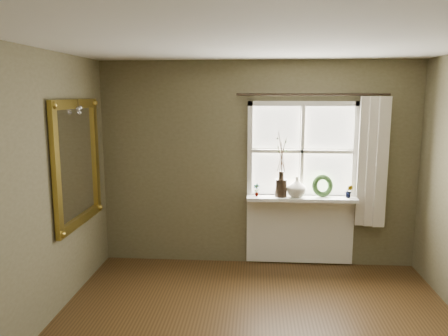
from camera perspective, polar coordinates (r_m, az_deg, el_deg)
ceiling at (r=3.26m, az=4.85°, el=16.89°), size 4.50×4.50×0.00m
wall_back at (r=5.60m, az=4.41°, el=0.52°), size 4.00×0.10×2.60m
wall_left at (r=3.92m, az=-27.15°, el=-4.53°), size 0.10×4.50×2.60m
window_frame at (r=5.54m, az=10.14°, el=2.17°), size 1.36×0.06×1.24m
window_sill at (r=5.54m, az=10.08°, el=-3.94°), size 1.36×0.26×0.04m
window_apron at (r=5.76m, az=9.83°, el=-7.94°), size 1.36×0.04×0.88m
dark_jug at (r=5.49m, az=7.45°, el=-2.59°), size 0.16×0.16×0.22m
cream_vase at (r=5.50m, az=9.46°, el=-2.46°), size 0.29×0.29×0.25m
wreath at (r=5.58m, az=12.74°, el=-2.57°), size 0.31×0.21×0.29m
potted_plant_left at (r=5.48m, az=4.27°, el=-2.87°), size 0.10×0.08×0.16m
potted_plant_right at (r=5.60m, az=16.02°, el=-2.93°), size 0.11×0.10×0.16m
curtain at (r=5.61m, az=18.77°, el=0.71°), size 0.36×0.12×1.59m
curtain_rod at (r=5.45m, az=11.48°, el=9.40°), size 1.84×0.03×0.03m
gilt_mirror at (r=5.01m, az=-18.60°, el=0.66°), size 0.10×1.15×1.38m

